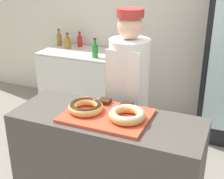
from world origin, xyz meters
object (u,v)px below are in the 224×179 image
(baker_person, at_px, (128,96))
(bottle_amber_b, at_px, (68,43))
(serving_tray, at_px, (107,116))
(bottle_green, at_px, (95,50))
(donut_chocolate_glaze, at_px, (86,107))
(bottle_red, at_px, (80,41))
(donut_light_glaze, at_px, (127,114))
(chest_freezer, at_px, (81,80))
(bottle_amber, at_px, (59,39))
(brownie_back_right, at_px, (126,105))
(brownie_back_left, at_px, (105,101))

(baker_person, xyz_separation_m, bottle_amber_b, (-1.37, 1.27, 0.06))
(serving_tray, height_order, bottle_green, bottle_green)
(donut_chocolate_glaze, distance_m, bottle_amber_b, 2.19)
(serving_tray, bearing_deg, bottle_green, 118.68)
(bottle_red, bearing_deg, serving_tray, -56.71)
(donut_light_glaze, height_order, bottle_green, bottle_green)
(donut_chocolate_glaze, distance_m, bottle_green, 1.72)
(serving_tray, height_order, chest_freezer, serving_tray)
(donut_chocolate_glaze, distance_m, bottle_amber, 2.40)
(brownie_back_right, bearing_deg, donut_chocolate_glaze, -144.21)
(bottle_amber, distance_m, bottle_green, 0.82)
(bottle_amber, xyz_separation_m, bottle_amber_b, (0.20, -0.11, -0.01))
(donut_light_glaze, height_order, bottle_red, bottle_red)
(donut_light_glaze, bearing_deg, brownie_back_right, 111.52)
(brownie_back_left, bearing_deg, baker_person, 79.84)
(chest_freezer, bearing_deg, donut_light_glaze, -52.92)
(brownie_back_left, relative_size, chest_freezer, 0.08)
(donut_light_glaze, bearing_deg, baker_person, 109.10)
(bottle_green, distance_m, bottle_amber_b, 0.59)
(brownie_back_left, bearing_deg, serving_tray, -61.65)
(serving_tray, height_order, bottle_red, bottle_red)
(bottle_green, bearing_deg, bottle_amber_b, 155.95)
(donut_chocolate_glaze, relative_size, donut_light_glaze, 1.00)
(chest_freezer, bearing_deg, bottle_amber, 159.01)
(brownie_back_right, relative_size, bottle_red, 0.41)
(bottle_amber_b, bearing_deg, bottle_amber, 151.97)
(baker_person, relative_size, bottle_amber, 6.87)
(bottle_green, bearing_deg, brownie_back_right, -55.87)
(donut_chocolate_glaze, height_order, bottle_green, bottle_green)
(baker_person, xyz_separation_m, chest_freezer, (-1.14, 1.22, -0.44))
(brownie_back_right, relative_size, baker_person, 0.05)
(bottle_amber_b, bearing_deg, chest_freezer, -14.03)
(donut_chocolate_glaze, bearing_deg, bottle_amber, 126.65)
(baker_person, xyz_separation_m, bottle_green, (-0.83, 1.03, 0.07))
(donut_chocolate_glaze, bearing_deg, baker_person, 75.89)
(serving_tray, relative_size, bottle_red, 2.94)
(baker_person, distance_m, bottle_amber_b, 1.87)
(brownie_back_left, relative_size, bottle_amber, 0.36)
(baker_person, relative_size, chest_freezer, 1.58)
(bottle_amber, bearing_deg, bottle_amber_b, -28.03)
(donut_light_glaze, relative_size, baker_person, 0.16)
(donut_chocolate_glaze, distance_m, baker_person, 0.57)
(brownie_back_left, distance_m, baker_person, 0.38)
(donut_light_glaze, xyz_separation_m, baker_person, (-0.19, 0.54, -0.11))
(bottle_red, bearing_deg, baker_person, -48.62)
(donut_chocolate_glaze, height_order, brownie_back_left, donut_chocolate_glaze)
(serving_tray, xyz_separation_m, donut_light_glaze, (0.16, -0.01, 0.05))
(serving_tray, xyz_separation_m, bottle_red, (-1.29, 1.96, -0.00))
(donut_light_glaze, distance_m, brownie_back_left, 0.31)
(donut_chocolate_glaze, bearing_deg, bottle_red, 119.67)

